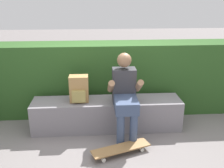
# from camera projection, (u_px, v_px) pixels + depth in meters

# --- Properties ---
(ground_plane) EXTENTS (24.00, 24.00, 0.00)m
(ground_plane) POSITION_uv_depth(u_px,v_px,m) (108.00, 138.00, 3.80)
(ground_plane) COLOR slate
(bench_main) EXTENTS (2.29, 0.47, 0.47)m
(bench_main) POSITION_uv_depth(u_px,v_px,m) (107.00, 114.00, 4.02)
(bench_main) COLOR slate
(bench_main) RESTS_ON ground
(person_skater) EXTENTS (0.49, 0.62, 1.22)m
(person_skater) POSITION_uv_depth(u_px,v_px,m) (125.00, 93.00, 3.69)
(person_skater) COLOR #333338
(person_skater) RESTS_ON ground
(skateboard_near_person) EXTENTS (0.82, 0.46, 0.09)m
(skateboard_near_person) POSITION_uv_depth(u_px,v_px,m) (121.00, 148.00, 3.41)
(skateboard_near_person) COLOR olive
(skateboard_near_person) RESTS_ON ground
(backpack_on_bench) EXTENTS (0.28, 0.23, 0.40)m
(backpack_on_bench) POSITION_uv_depth(u_px,v_px,m) (79.00, 89.00, 3.84)
(backpack_on_bench) COLOR #A37A47
(backpack_on_bench) RESTS_ON bench_main
(hedge_row) EXTENTS (6.45, 0.56, 1.23)m
(hedge_row) POSITION_uv_depth(u_px,v_px,m) (97.00, 78.00, 4.48)
(hedge_row) COLOR #284D1F
(hedge_row) RESTS_ON ground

